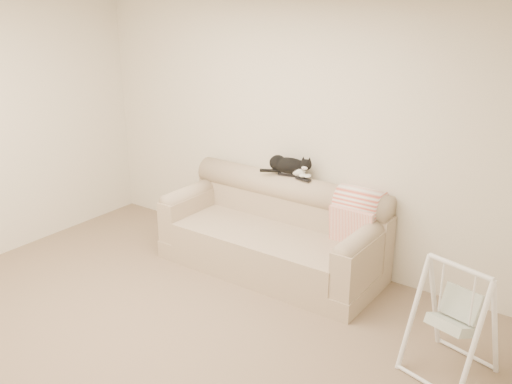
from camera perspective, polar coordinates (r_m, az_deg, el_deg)
ground_plane at (r=4.74m, az=-9.46°, el=-14.55°), size 5.00×5.00×0.00m
room_shell at (r=4.08m, az=-10.65°, el=3.47°), size 5.04×4.04×2.60m
sofa at (r=5.66m, az=1.87°, el=-4.21°), size 2.20×0.93×0.90m
remote_a at (r=5.65m, az=3.12°, el=1.80°), size 0.19×0.09×0.03m
remote_b at (r=5.53m, az=4.71°, el=1.32°), size 0.18×0.08×0.02m
tuxedo_cat at (r=5.62m, az=3.35°, el=2.66°), size 0.53×0.28×0.21m
throw_blanket at (r=5.35m, az=10.28°, el=-1.66°), size 0.43×0.38×0.58m
baby_swing at (r=4.38m, az=19.17°, el=-11.88°), size 0.65×0.67×0.87m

